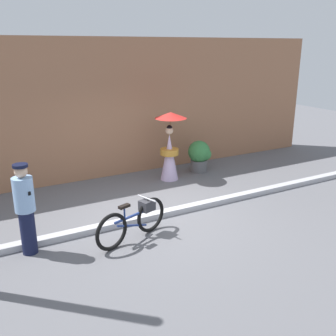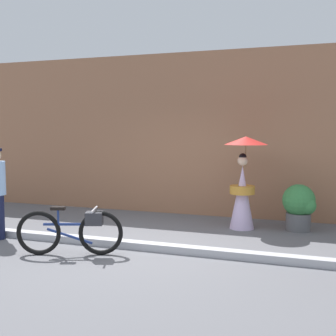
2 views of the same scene
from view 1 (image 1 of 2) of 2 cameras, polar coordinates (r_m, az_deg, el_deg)
The scene contains 7 objects.
ground_plane at distance 8.15m, azimuth -1.81°, elevation -7.41°, with size 30.00×30.00×0.00m, color slate.
building_wall at distance 10.49m, azimuth -9.95°, elevation 8.62°, with size 14.00×0.40×3.69m, color #9E6B4C.
sidewalk_curb at distance 8.12m, azimuth -1.81°, elevation -7.03°, with size 14.00×0.20×0.12m, color #B2B2B7.
bicycle_near_officer at distance 7.17m, azimuth -5.05°, elevation -7.72°, with size 1.60×0.66×0.76m.
person_officer at distance 6.93m, azimuth -20.49°, elevation -5.50°, with size 0.34×0.36×1.62m.
person_with_parasol at distance 10.16m, azimuth 0.26°, elevation 3.35°, with size 0.84×0.84×1.82m.
potted_plant_by_door at distance 10.95m, azimuth 4.74°, elevation 1.95°, with size 0.64×0.62×0.90m.
Camera 1 is at (-3.28, -6.60, 3.47)m, focal length 40.95 mm.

